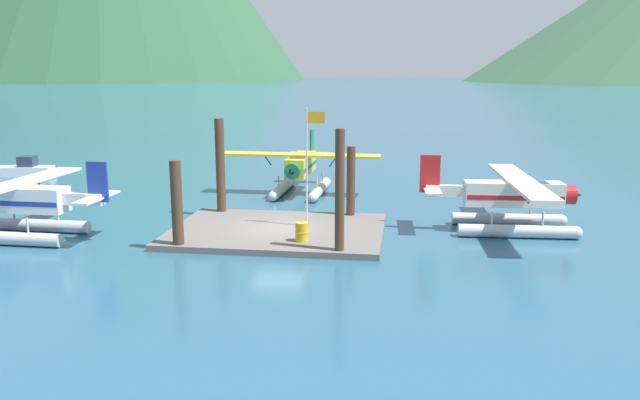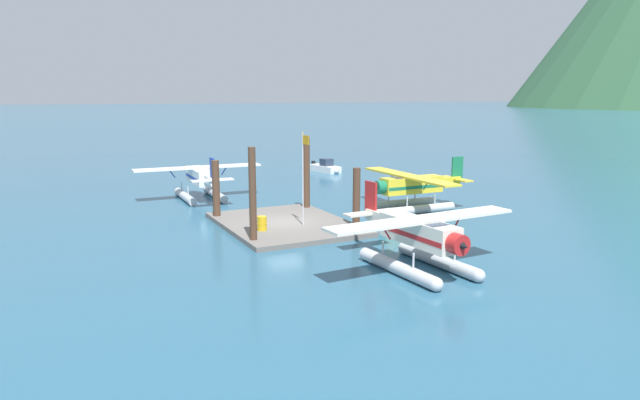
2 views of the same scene
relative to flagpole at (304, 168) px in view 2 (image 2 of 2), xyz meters
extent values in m
plane|color=#285670|center=(-1.50, -0.67, -3.98)|extent=(1200.00, 1200.00, 0.00)
cube|color=#66605B|center=(-1.50, -0.67, -3.83)|extent=(10.46, 7.79, 0.30)
cylinder|color=#4C3323|center=(-5.35, -4.13, -1.92)|extent=(0.51, 0.51, 4.11)
cylinder|color=#4C3323|center=(1.95, -4.09, -1.18)|extent=(0.42, 0.42, 5.61)
cylinder|color=#4C3323|center=(-5.38, 2.69, -1.26)|extent=(0.51, 0.51, 5.44)
cylinder|color=#4C3323|center=(1.82, 2.77, -1.96)|extent=(0.47, 0.47, 4.03)
cylinder|color=silver|center=(-0.13, 0.00, -0.78)|extent=(0.08, 0.08, 5.80)
cube|color=orange|center=(0.32, 0.00, 1.77)|extent=(0.90, 0.03, 0.56)
sphere|color=gold|center=(-0.13, 0.00, 2.17)|extent=(0.10, 0.10, 0.10)
cylinder|color=gold|center=(0.08, -2.86, -3.24)|extent=(0.58, 0.58, 0.88)
torus|color=gold|center=(0.08, -2.86, -3.24)|extent=(0.62, 0.62, 0.04)
cylinder|color=#B7BABF|center=(-0.83, 9.71, -3.66)|extent=(0.75, 5.61, 0.64)
sphere|color=#B7BABF|center=(-0.89, 6.91, -3.66)|extent=(0.64, 0.64, 0.64)
cylinder|color=#B7BABF|center=(-3.33, 9.76, -3.66)|extent=(0.75, 5.61, 0.64)
sphere|color=#B7BABF|center=(-3.39, 6.96, -3.66)|extent=(0.64, 0.64, 0.64)
cylinder|color=#B7BABF|center=(-0.85, 8.51, -2.99)|extent=(0.10, 0.10, 0.70)
cylinder|color=#B7BABF|center=(-0.81, 10.91, -2.99)|extent=(0.10, 0.10, 0.70)
cylinder|color=#B7BABF|center=(-3.35, 8.56, -2.99)|extent=(0.10, 0.10, 0.70)
cylinder|color=#B7BABF|center=(-3.31, 10.96, -2.99)|extent=(0.10, 0.10, 0.70)
cube|color=yellow|center=(-2.08, 9.73, -2.04)|extent=(1.34, 4.82, 1.20)
cube|color=#196B47|center=(-2.08, 9.73, -2.14)|extent=(1.36, 4.73, 0.24)
cube|color=#283347|center=(-2.10, 8.65, -1.71)|extent=(1.08, 1.12, 0.56)
cube|color=yellow|center=(-2.09, 9.43, -1.37)|extent=(10.43, 1.61, 0.14)
cylinder|color=#196B47|center=(0.11, 9.39, -1.70)|extent=(0.62, 0.09, 0.84)
cylinder|color=#196B47|center=(-4.29, 9.48, -1.70)|extent=(0.62, 0.09, 0.84)
cylinder|color=#196B47|center=(-2.14, 7.03, -2.04)|extent=(0.97, 0.62, 0.96)
cone|color=black|center=(-2.14, 6.58, -2.04)|extent=(0.37, 0.36, 0.36)
cube|color=yellow|center=(-2.01, 12.98, -1.94)|extent=(0.48, 2.21, 0.56)
cube|color=#196B47|center=(-2.00, 13.88, -1.09)|extent=(0.14, 1.00, 1.90)
cube|color=yellow|center=(-2.00, 13.78, -1.84)|extent=(3.22, 0.87, 0.10)
cylinder|color=#B7BABF|center=(-13.70, -4.37, -3.66)|extent=(5.61, 0.74, 0.64)
sphere|color=#B7BABF|center=(-16.50, -4.32, -3.66)|extent=(0.64, 0.64, 0.64)
cylinder|color=#B7BABF|center=(-13.66, -1.87, -3.66)|extent=(5.61, 0.74, 0.64)
sphere|color=#B7BABF|center=(-16.46, -1.82, -3.66)|extent=(0.64, 0.64, 0.64)
cylinder|color=#B7BABF|center=(-14.90, -4.34, -2.99)|extent=(0.10, 0.10, 0.70)
cylinder|color=#B7BABF|center=(-12.50, -4.39, -2.99)|extent=(0.10, 0.10, 0.70)
cylinder|color=#B7BABF|center=(-14.86, -1.84, -2.99)|extent=(0.10, 0.10, 0.70)
cylinder|color=#B7BABF|center=(-12.46, -1.89, -2.99)|extent=(0.10, 0.10, 0.70)
cube|color=white|center=(-13.68, -3.12, -2.04)|extent=(4.82, 1.33, 1.20)
cube|color=#1E389E|center=(-13.68, -3.12, -2.14)|extent=(4.73, 1.34, 0.24)
cube|color=#283347|center=(-14.76, -3.10, -1.71)|extent=(1.12, 1.07, 0.56)
cube|color=white|center=(-13.98, -3.11, -1.37)|extent=(1.58, 10.42, 0.14)
cylinder|color=#1E389E|center=(-14.02, -5.31, -1.70)|extent=(0.09, 0.62, 0.84)
cylinder|color=#1E389E|center=(-13.94, -0.91, -1.70)|extent=(0.09, 0.62, 0.84)
cylinder|color=#1E389E|center=(-16.38, -3.07, -2.04)|extent=(0.62, 0.97, 0.96)
cone|color=black|center=(-16.83, -3.06, -2.04)|extent=(0.36, 0.37, 0.36)
cube|color=white|center=(-10.43, -3.17, -1.94)|extent=(2.21, 0.48, 0.56)
cube|color=#1E389E|center=(-9.53, -3.19, -1.09)|extent=(1.00, 0.14, 1.90)
cube|color=white|center=(-9.63, -3.19, -1.84)|extent=(0.86, 3.21, 0.10)
cylinder|color=#B7BABF|center=(10.03, 2.72, -3.66)|extent=(5.62, 0.91, 0.64)
sphere|color=#B7BABF|center=(12.83, 2.86, -3.66)|extent=(0.64, 0.64, 0.64)
cylinder|color=#B7BABF|center=(10.15, 0.23, -3.66)|extent=(5.62, 0.91, 0.64)
sphere|color=#B7BABF|center=(12.95, 0.36, -3.66)|extent=(0.64, 0.64, 0.64)
cylinder|color=#B7BABF|center=(11.23, 2.78, -2.99)|extent=(0.10, 0.10, 0.70)
cylinder|color=#B7BABF|center=(8.83, 2.66, -2.99)|extent=(0.10, 0.10, 0.70)
cylinder|color=#B7BABF|center=(11.35, 0.28, -2.99)|extent=(0.10, 0.10, 0.70)
cylinder|color=#B7BABF|center=(8.95, 0.17, -2.99)|extent=(0.10, 0.10, 0.70)
cube|color=silver|center=(10.09, 1.47, -2.04)|extent=(4.85, 1.47, 1.20)
cube|color=#B21E1E|center=(10.09, 1.47, -2.14)|extent=(4.76, 1.49, 0.24)
cube|color=#283347|center=(11.17, 1.53, -1.71)|extent=(1.15, 1.11, 0.56)
cube|color=silver|center=(10.39, 1.49, -1.37)|extent=(1.91, 10.46, 0.14)
cylinder|color=#B21E1E|center=(10.28, 3.69, -1.70)|extent=(0.11, 0.63, 0.84)
cylinder|color=#B21E1E|center=(10.50, -0.71, -1.70)|extent=(0.11, 0.63, 0.84)
cylinder|color=#B21E1E|center=(12.79, 1.61, -2.04)|extent=(0.65, 0.99, 0.96)
cone|color=black|center=(13.24, 1.63, -2.04)|extent=(0.37, 0.38, 0.36)
cube|color=silver|center=(6.84, 1.32, -1.94)|extent=(2.22, 0.55, 0.56)
cube|color=#B21E1E|center=(5.94, 1.27, -1.09)|extent=(1.00, 0.17, 1.90)
cube|color=silver|center=(6.04, 1.28, -1.84)|extent=(0.96, 3.24, 0.10)
cube|color=silver|center=(-24.45, 13.88, -3.63)|extent=(4.38, 2.12, 0.70)
sphere|color=silver|center=(-22.37, 14.20, -3.63)|extent=(0.70, 0.70, 0.70)
cube|color=#283347|center=(-24.15, 13.93, -2.88)|extent=(1.35, 1.27, 0.80)
cube|color=black|center=(-26.70, 13.54, -3.38)|extent=(0.37, 0.40, 0.80)
camera|label=1|loc=(4.75, -30.33, 4.07)|focal=35.24mm
camera|label=2|loc=(31.66, -14.57, 4.42)|focal=31.59mm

